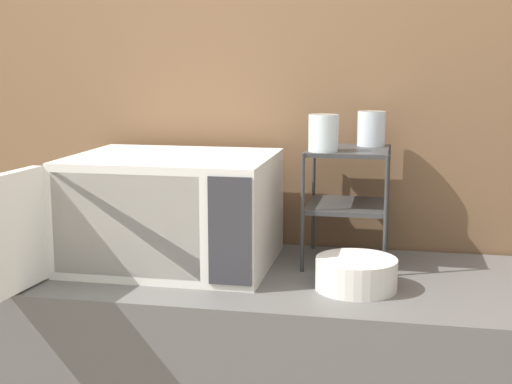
# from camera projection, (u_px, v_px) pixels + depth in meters

# --- Properties ---
(wall_back) EXTENTS (8.00, 0.06, 2.60)m
(wall_back) POSITION_uv_depth(u_px,v_px,m) (269.00, 119.00, 2.20)
(wall_back) COLOR brown
(wall_back) RESTS_ON ground_plane
(microwave) EXTENTS (0.62, 0.86, 0.31)m
(microwave) POSITION_uv_depth(u_px,v_px,m) (166.00, 211.00, 1.97)
(microwave) COLOR silver
(microwave) RESTS_ON counter
(dish_rack) EXTENTS (0.23, 0.26, 0.32)m
(dish_rack) POSITION_uv_depth(u_px,v_px,m) (348.00, 181.00, 1.99)
(dish_rack) COLOR #333333
(dish_rack) RESTS_ON counter
(glass_front_left) EXTENTS (0.08, 0.08, 0.10)m
(glass_front_left) POSITION_uv_depth(u_px,v_px,m) (323.00, 133.00, 1.90)
(glass_front_left) COLOR silver
(glass_front_left) RESTS_ON dish_rack
(glass_back_right) EXTENTS (0.08, 0.08, 0.10)m
(glass_back_right) POSITION_uv_depth(u_px,v_px,m) (371.00, 129.00, 2.03)
(glass_back_right) COLOR silver
(glass_back_right) RESTS_ON dish_rack
(bowl) EXTENTS (0.20, 0.20, 0.08)m
(bowl) POSITION_uv_depth(u_px,v_px,m) (356.00, 274.00, 1.77)
(bowl) COLOR silver
(bowl) RESTS_ON counter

